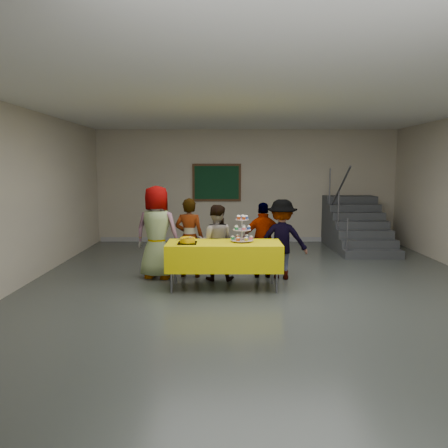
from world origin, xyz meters
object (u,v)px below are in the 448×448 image
object	(u,v)px
staircase	(355,228)
noticeboard	(217,183)
bear_cake	(187,240)
schoolchild_d	(264,240)
schoolchild_e	(282,239)
cupcake_stand	(242,231)
schoolchild_b	(189,238)
schoolchild_c	(216,243)
schoolchild_a	(157,232)
bake_table	(224,255)

from	to	relation	value
staircase	noticeboard	xyz separation A→B (m)	(-3.49, 0.84, 1.11)
bear_cake	schoolchild_d	size ratio (longest dim) A/B	0.26
schoolchild_d	schoolchild_e	world-z (taller)	schoolchild_e
cupcake_stand	schoolchild_b	xyz separation A→B (m)	(-0.93, 0.70, -0.23)
bear_cake	schoolchild_c	xyz separation A→B (m)	(0.45, 0.65, -0.16)
cupcake_stand	schoolchild_d	bearing A→B (deg)	57.09
bear_cake	schoolchild_e	distance (m)	1.80
cupcake_stand	schoolchild_c	bearing A→B (deg)	132.75
bear_cake	noticeboard	size ratio (longest dim) A/B	0.28
cupcake_stand	schoolchild_b	bearing A→B (deg)	142.96
schoolchild_b	staircase	world-z (taller)	staircase
cupcake_stand	schoolchild_b	distance (m)	1.19
schoolchild_a	schoolchild_d	xyz separation A→B (m)	(1.92, 0.04, -0.15)
schoolchild_b	schoolchild_d	xyz separation A→B (m)	(1.35, -0.05, -0.04)
schoolchild_e	noticeboard	size ratio (longest dim) A/B	1.10
staircase	schoolchild_c	bearing A→B (deg)	-136.77
schoolchild_b	bear_cake	bearing A→B (deg)	102.72
schoolchild_a	staircase	distance (m)	5.48
schoolchild_a	schoolchild_e	size ratio (longest dim) A/B	1.17
bear_cake	schoolchild_c	distance (m)	0.81
staircase	noticeboard	size ratio (longest dim) A/B	1.85
schoolchild_d	staircase	size ratio (longest dim) A/B	0.57
bake_table	noticeboard	world-z (taller)	noticeboard
bear_cake	schoolchild_d	bearing A→B (deg)	32.06
schoolchild_d	schoolchild_e	size ratio (longest dim) A/B	0.96
cupcake_stand	bear_cake	xyz separation A→B (m)	(-0.89, -0.17, -0.12)
schoolchild_c	schoolchild_e	xyz separation A→B (m)	(1.18, 0.10, 0.04)
schoolchild_b	bake_table	bearing A→B (deg)	139.35
schoolchild_d	schoolchild_e	distance (m)	0.33
schoolchild_d	schoolchild_c	bearing A→B (deg)	14.30
bake_table	schoolchild_d	bearing A→B (deg)	45.25
schoolchild_e	noticeboard	world-z (taller)	noticeboard
schoolchild_e	staircase	distance (m)	3.88
noticeboard	staircase	bearing A→B (deg)	-13.46
schoolchild_b	schoolchild_c	world-z (taller)	schoolchild_b
bake_table	noticeboard	bearing A→B (deg)	92.34
bear_cake	schoolchild_e	world-z (taller)	schoolchild_e
bake_table	schoolchild_d	distance (m)	1.03
cupcake_stand	noticeboard	distance (m)	4.63
schoolchild_b	noticeboard	size ratio (longest dim) A/B	1.11
noticeboard	schoolchild_a	bearing A→B (deg)	-104.46
bake_table	cupcake_stand	bearing A→B (deg)	14.06
cupcake_stand	staircase	world-z (taller)	staircase
bear_cake	noticeboard	world-z (taller)	noticeboard
schoolchild_c	schoolchild_d	distance (m)	0.88
schoolchild_a	noticeboard	size ratio (longest dim) A/B	1.29
bear_cake	schoolchild_e	xyz separation A→B (m)	(1.63, 0.75, -0.11)
bake_table	schoolchild_b	world-z (taller)	schoolchild_b
bake_table	schoolchild_e	bearing A→B (deg)	32.06
schoolchild_b	staircase	xyz separation A→B (m)	(3.93, 3.02, -0.24)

